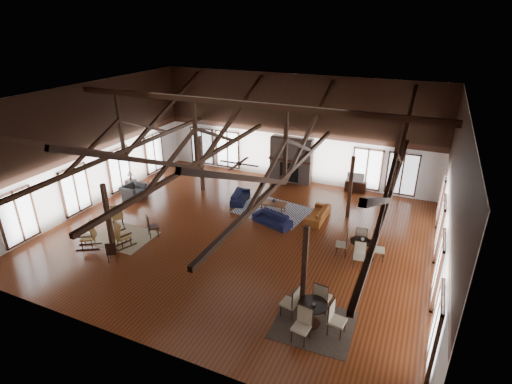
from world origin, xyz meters
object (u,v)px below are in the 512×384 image
at_px(sofa_orange, 318,214).
at_px(cafe_table_far, 360,246).
at_px(tv_console, 356,186).
at_px(coffee_table, 273,204).
at_px(armchair, 134,192).
at_px(sofa_navy_front, 272,219).
at_px(cafe_table_near, 313,310).
at_px(sofa_navy_left, 240,197).

bearing_deg(sofa_orange, cafe_table_far, 46.15).
bearing_deg(tv_console, coffee_table, -127.59).
height_order(coffee_table, armchair, armchair).
bearing_deg(sofa_navy_front, cafe_table_near, -39.82).
height_order(sofa_orange, tv_console, tv_console).
distance_m(armchair, cafe_table_near, 12.44).
distance_m(coffee_table, cafe_table_near, 7.86).
bearing_deg(cafe_table_near, coffee_table, 120.53).
height_order(sofa_navy_front, armchair, armchair).
bearing_deg(sofa_navy_front, armchair, -160.48).
xyz_separation_m(armchair, cafe_table_near, (11.27, -5.26, 0.19)).
xyz_separation_m(sofa_navy_front, cafe_table_far, (4.17, -1.08, 0.23)).
relative_size(sofa_navy_left, coffee_table, 1.37).
relative_size(cafe_table_far, tv_console, 1.71).
distance_m(sofa_navy_front, tv_console, 6.05).
xyz_separation_m(armchair, cafe_table_far, (11.91, -0.81, 0.13)).
relative_size(cafe_table_near, cafe_table_far, 1.11).
xyz_separation_m(sofa_navy_left, coffee_table, (2.01, -0.44, 0.17)).
distance_m(sofa_navy_front, armchair, 7.74).
bearing_deg(cafe_table_far, coffee_table, 153.43).
distance_m(sofa_navy_left, sofa_orange, 4.23).
distance_m(sofa_orange, tv_console, 4.16).
bearing_deg(sofa_navy_left, cafe_table_far, -124.02).
distance_m(sofa_orange, cafe_table_far, 3.43).
xyz_separation_m(cafe_table_far, tv_console, (-1.42, 6.47, -0.21)).
relative_size(armchair, cafe_table_near, 0.52).
bearing_deg(sofa_orange, cafe_table_near, 15.85).
height_order(sofa_navy_front, sofa_navy_left, sofa_navy_front).
distance_m(sofa_navy_left, coffee_table, 2.06).
bearing_deg(cafe_table_near, sofa_navy_front, 122.64).
height_order(sofa_navy_front, tv_console, tv_console).
bearing_deg(armchair, sofa_navy_front, -87.49).
xyz_separation_m(sofa_navy_front, coffee_table, (-0.45, 1.23, 0.15)).
xyz_separation_m(sofa_navy_left, cafe_table_far, (6.63, -2.75, 0.25)).
bearing_deg(cafe_table_far, sofa_orange, 134.81).
height_order(sofa_navy_front, cafe_table_far, cafe_table_far).
height_order(armchair, cafe_table_near, cafe_table_near).
bearing_deg(coffee_table, tv_console, 50.18).
bearing_deg(cafe_table_far, armchair, 176.11).
bearing_deg(sofa_orange, coffee_table, -85.61).
xyz_separation_m(cafe_table_near, tv_console, (-0.79, 10.92, -0.27)).
relative_size(sofa_navy_left, armchair, 1.53).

